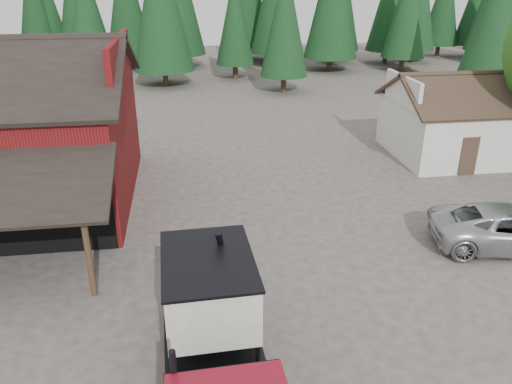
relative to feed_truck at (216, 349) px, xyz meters
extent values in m
plane|color=#4C433C|center=(2.01, 2.97, -1.76)|extent=(120.00, 120.00, 0.00)
cube|color=maroon|center=(-2.99, 12.97, 4.24)|extent=(0.25, 7.00, 2.00)
cylinder|color=#382619|center=(-3.59, 5.07, -0.36)|extent=(0.20, 0.20, 2.80)
cube|color=silver|center=(15.01, 15.97, -0.26)|extent=(8.00, 6.00, 3.00)
cube|color=#38281E|center=(15.01, 14.47, 1.99)|extent=(8.60, 3.42, 1.80)
cube|color=#38281E|center=(15.01, 17.47, 1.99)|extent=(8.60, 3.42, 1.80)
cube|color=silver|center=(11.01, 15.97, 1.99)|extent=(0.20, 4.20, 1.50)
cube|color=#38281E|center=(13.51, 12.95, -0.76)|extent=(0.90, 0.06, 2.00)
cylinder|color=#382619|center=(8.01, 32.97, -0.96)|extent=(0.44, 0.44, 1.60)
cone|color=black|center=(8.01, 32.97, 4.14)|extent=(3.96, 3.96, 9.00)
cylinder|color=#382619|center=(24.01, 28.97, -0.96)|extent=(0.44, 0.44, 1.60)
cone|color=black|center=(24.01, 28.97, 5.14)|extent=(4.84, 4.84, 11.00)
cylinder|color=#382619|center=(-1.99, 36.97, -0.96)|extent=(0.44, 0.44, 1.60)
cylinder|color=black|center=(-1.02, 1.58, -1.26)|extent=(0.36, 1.02, 1.00)
cylinder|color=black|center=(0.89, 1.65, -1.26)|extent=(0.36, 1.02, 1.00)
cylinder|color=black|center=(-1.07, 2.86, -1.26)|extent=(0.36, 1.02, 1.00)
cylinder|color=black|center=(0.85, 2.93, -1.26)|extent=(0.36, 1.02, 1.00)
cube|color=black|center=(-0.01, 0.16, -0.89)|extent=(1.29, 7.88, 0.37)
cube|color=black|center=(-0.06, 1.43, -0.65)|extent=(2.52, 5.38, 0.15)
cube|color=silver|center=(-0.06, 1.43, 0.70)|extent=(2.21, 3.09, 1.46)
cone|color=silver|center=(-0.06, 1.43, -0.21)|extent=(2.08, 2.08, 0.64)
cube|color=black|center=(-0.06, 1.43, 1.45)|extent=(2.30, 3.18, 0.07)
cylinder|color=black|center=(0.44, 2.73, 0.61)|extent=(0.61, 2.01, 2.79)
cube|color=maroon|center=(-0.69, 3.60, -0.39)|extent=(0.57, 0.75, 0.41)
imported|color=#B5B7BD|center=(11.26, 5.97, -0.96)|extent=(6.18, 3.82, 1.60)
camera|label=1|loc=(-0.37, -8.77, 7.71)|focal=35.00mm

